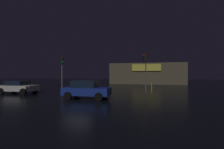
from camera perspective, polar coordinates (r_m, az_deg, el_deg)
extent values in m
plane|color=black|center=(16.24, -11.32, -7.33)|extent=(120.00, 120.00, 0.00)
cube|color=brown|center=(40.17, 11.62, 0.27)|extent=(15.86, 7.83, 4.49)
cube|color=#E5D84C|center=(36.14, 11.28, 2.27)|extent=(5.83, 0.24, 1.39)
cylinder|color=#595B60|center=(19.82, 11.11, 0.43)|extent=(0.13, 0.13, 4.43)
cube|color=black|center=(19.81, 10.76, 5.41)|extent=(0.41, 0.41, 1.00)
sphere|color=red|center=(19.74, 10.39, 6.30)|extent=(0.20, 0.20, 0.20)
sphere|color=black|center=(19.71, 10.39, 5.43)|extent=(0.20, 0.20, 0.20)
sphere|color=black|center=(19.69, 10.39, 4.57)|extent=(0.20, 0.20, 0.20)
cylinder|color=#595B60|center=(23.60, -16.19, 0.47)|extent=(0.16, 0.16, 4.52)
cube|color=black|center=(23.52, -16.13, 4.73)|extent=(0.41, 0.41, 1.04)
sphere|color=black|center=(23.39, -16.06, 5.52)|extent=(0.20, 0.20, 0.20)
sphere|color=black|center=(23.37, -16.06, 4.76)|extent=(0.20, 0.20, 0.20)
sphere|color=#19D13F|center=(23.34, -16.05, 4.00)|extent=(0.20, 0.20, 0.20)
cube|color=navy|center=(14.76, -8.34, -5.52)|extent=(4.00, 1.79, 0.65)
cube|color=black|center=(14.77, -8.90, -3.12)|extent=(2.08, 1.56, 0.59)
cylinder|color=black|center=(15.17, -2.58, -6.59)|extent=(0.67, 0.24, 0.66)
cylinder|color=black|center=(13.59, -4.43, -7.37)|extent=(0.67, 0.24, 0.66)
cylinder|color=black|center=(16.05, -11.65, -6.23)|extent=(0.67, 0.24, 0.66)
cylinder|color=black|center=(14.57, -14.35, -6.87)|extent=(0.67, 0.24, 0.66)
cube|color=silver|center=(20.85, -28.54, -3.93)|extent=(4.04, 2.04, 0.59)
cube|color=black|center=(20.90, -28.81, -2.46)|extent=(2.02, 1.74, 0.47)
cylinder|color=black|center=(20.79, -24.19, -4.76)|extent=(0.70, 0.26, 0.69)
cylinder|color=black|center=(19.36, -27.29, -5.12)|extent=(0.70, 0.26, 0.69)
cylinder|color=black|center=(22.39, -29.63, -4.42)|extent=(0.70, 0.26, 0.69)
cylinder|color=black|center=(21.06, -32.85, -4.70)|extent=(0.70, 0.26, 0.69)
cylinder|color=gold|center=(20.95, 12.95, -4.15)|extent=(0.09, 0.09, 1.10)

